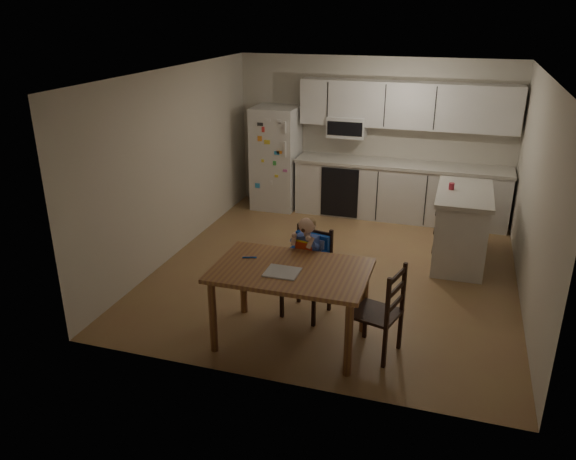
% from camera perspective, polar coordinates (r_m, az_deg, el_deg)
% --- Properties ---
extents(room, '(4.52, 5.01, 2.51)m').
position_cam_1_polar(room, '(7.43, 6.05, 6.32)').
color(room, '#956946').
rests_on(room, ground).
extents(refrigerator, '(0.72, 0.70, 1.70)m').
position_cam_1_polar(refrigerator, '(9.48, -1.22, 7.33)').
color(refrigerator, silver).
rests_on(refrigerator, ground).
extents(kitchen_run, '(3.37, 0.62, 2.15)m').
position_cam_1_polar(kitchen_run, '(9.13, 11.33, 6.53)').
color(kitchen_run, silver).
rests_on(kitchen_run, ground).
extents(kitchen_island, '(0.70, 1.34, 0.99)m').
position_cam_1_polar(kitchen_island, '(7.78, 17.17, 0.32)').
color(kitchen_island, silver).
rests_on(kitchen_island, ground).
extents(red_cup, '(0.07, 0.07, 0.09)m').
position_cam_1_polar(red_cup, '(7.64, 16.28, 4.29)').
color(red_cup, '#B6283A').
rests_on(red_cup, kitchen_island).
extents(dining_table, '(1.53, 0.98, 0.82)m').
position_cam_1_polar(dining_table, '(5.56, 0.29, -4.98)').
color(dining_table, brown).
rests_on(dining_table, ground).
extents(napkin, '(0.32, 0.28, 0.01)m').
position_cam_1_polar(napkin, '(5.43, -0.59, -4.29)').
color(napkin, silver).
rests_on(napkin, dining_table).
extents(toddler_spoon, '(0.12, 0.06, 0.02)m').
position_cam_1_polar(toddler_spoon, '(5.75, -4.06, -2.79)').
color(toddler_spoon, blue).
rests_on(toddler_spoon, dining_table).
extents(chair_booster, '(0.51, 0.51, 1.15)m').
position_cam_1_polar(chair_booster, '(6.10, 2.09, -2.60)').
color(chair_booster, black).
rests_on(chair_booster, ground).
extents(chair_side, '(0.52, 0.52, 0.95)m').
position_cam_1_polar(chair_side, '(5.50, 9.88, -7.71)').
color(chair_side, black).
rests_on(chair_side, ground).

